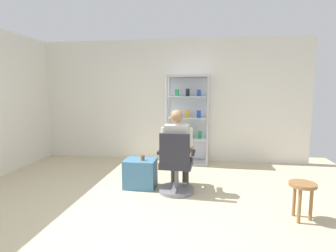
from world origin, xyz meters
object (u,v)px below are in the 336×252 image
object	(u,v)px
office_chair	(176,168)
seated_shopkeeper	(178,146)
wooden_stool	(302,191)
tea_glass	(143,158)
display_cabinet_main	(188,119)

from	to	relation	value
office_chair	seated_shopkeeper	bearing A→B (deg)	88.18
wooden_stool	seated_shopkeeper	bearing A→B (deg)	153.72
tea_glass	wooden_stool	distance (m)	2.31
display_cabinet_main	seated_shopkeeper	distance (m)	1.67
seated_shopkeeper	office_chair	bearing A→B (deg)	-91.82
tea_glass	wooden_stool	bearing A→B (deg)	-19.60
display_cabinet_main	tea_glass	bearing A→B (deg)	-109.82
office_chair	tea_glass	distance (m)	0.58
tea_glass	wooden_stool	xyz separation A→B (m)	(2.17, -0.77, -0.13)
seated_shopkeeper	wooden_stool	xyz separation A→B (m)	(1.61, -0.79, -0.34)
office_chair	wooden_stool	distance (m)	1.73
tea_glass	seated_shopkeeper	bearing A→B (deg)	2.22
office_chair	wooden_stool	bearing A→B (deg)	-21.36
seated_shopkeeper	tea_glass	world-z (taller)	seated_shopkeeper
wooden_stool	tea_glass	bearing A→B (deg)	160.40
display_cabinet_main	tea_glass	size ratio (longest dim) A/B	22.56
display_cabinet_main	seated_shopkeeper	world-z (taller)	display_cabinet_main
display_cabinet_main	wooden_stool	xyz separation A→B (m)	(1.56, -2.45, -0.59)
office_chair	seated_shopkeeper	world-z (taller)	seated_shopkeeper
display_cabinet_main	office_chair	size ratio (longest dim) A/B	1.98
seated_shopkeeper	tea_glass	size ratio (longest dim) A/B	15.32
seated_shopkeeper	tea_glass	xyz separation A→B (m)	(-0.56, -0.02, -0.21)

